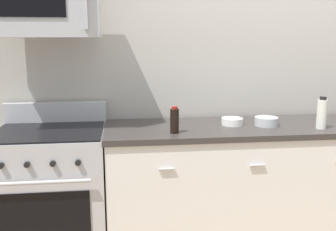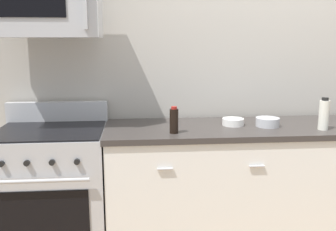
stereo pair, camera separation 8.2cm
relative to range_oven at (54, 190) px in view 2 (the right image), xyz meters
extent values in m
cube|color=#B7B2A8|center=(1.69, 0.41, 0.88)|extent=(5.71, 0.10, 2.70)
cube|color=white|center=(1.69, 0.00, -0.03)|extent=(2.59, 0.62, 0.88)
cube|color=#383330|center=(1.69, 0.00, 0.43)|extent=(2.62, 0.65, 0.04)
cylinder|color=silver|center=(0.78, -0.33, 0.25)|extent=(0.10, 0.02, 0.02)
cylinder|color=silver|center=(1.38, -0.33, 0.25)|extent=(0.10, 0.02, 0.02)
cube|color=#B7BABF|center=(0.00, 0.00, -0.01)|extent=(0.76, 0.64, 0.91)
cube|color=black|center=(0.00, -0.33, -0.02)|extent=(0.58, 0.01, 0.30)
cylinder|color=#B7BABF|center=(0.00, -0.36, 0.21)|extent=(0.61, 0.02, 0.02)
cube|color=#B7BABF|center=(0.00, 0.29, 0.52)|extent=(0.76, 0.06, 0.16)
cube|color=black|center=(0.00, 0.00, 0.45)|extent=(0.73, 0.61, 0.01)
cylinder|color=black|center=(-0.23, -0.34, 0.32)|extent=(0.04, 0.02, 0.04)
cylinder|color=black|center=(-0.08, -0.34, 0.32)|extent=(0.04, 0.02, 0.04)
cylinder|color=black|center=(0.08, -0.34, 0.32)|extent=(0.04, 0.02, 0.04)
cylinder|color=black|center=(0.23, -0.34, 0.32)|extent=(0.04, 0.02, 0.04)
cube|color=#B7BABF|center=(0.00, 0.05, 1.28)|extent=(0.74, 0.40, 0.40)
cube|color=#B7BABF|center=(0.30, -0.17, 1.28)|extent=(0.02, 0.04, 0.30)
cylinder|color=silver|center=(1.90, -0.17, 0.55)|extent=(0.07, 0.07, 0.21)
cylinder|color=black|center=(1.90, -0.17, 0.67)|extent=(0.05, 0.05, 0.02)
cylinder|color=black|center=(0.85, -0.18, 0.53)|extent=(0.06, 0.06, 0.16)
cylinder|color=maroon|center=(0.85, -0.18, 0.62)|extent=(0.04, 0.04, 0.02)
cylinder|color=white|center=(1.31, 0.02, 0.48)|extent=(0.16, 0.16, 0.05)
torus|color=white|center=(1.31, 0.02, 0.50)|extent=(0.16, 0.16, 0.01)
cylinder|color=white|center=(1.31, 0.02, 0.45)|extent=(0.09, 0.09, 0.01)
cylinder|color=#B2B5BA|center=(1.55, -0.03, 0.48)|extent=(0.17, 0.17, 0.06)
torus|color=#B2B5BA|center=(1.55, -0.03, 0.51)|extent=(0.17, 0.17, 0.01)
cylinder|color=#B2B5BA|center=(1.55, -0.03, 0.46)|extent=(0.09, 0.09, 0.01)
camera|label=1|loc=(0.51, -2.59, 1.06)|focal=39.98mm
camera|label=2|loc=(0.59, -2.60, 1.06)|focal=39.98mm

